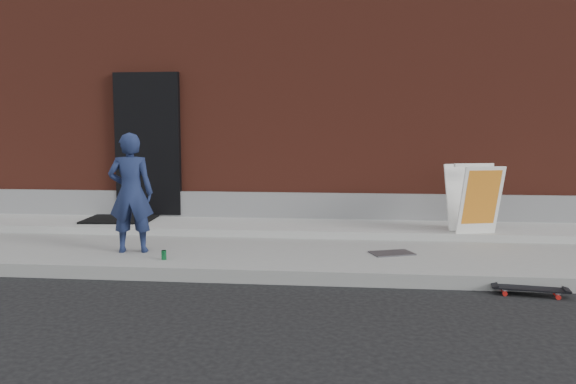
# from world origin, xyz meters

# --- Properties ---
(ground) EXTENTS (80.00, 80.00, 0.00)m
(ground) POSITION_xyz_m (0.00, 0.00, 0.00)
(ground) COLOR black
(ground) RESTS_ON ground
(sidewalk) EXTENTS (20.00, 3.00, 0.15)m
(sidewalk) POSITION_xyz_m (0.00, 1.50, 0.07)
(sidewalk) COLOR gray
(sidewalk) RESTS_ON ground
(apron) EXTENTS (20.00, 1.20, 0.10)m
(apron) POSITION_xyz_m (0.00, 2.40, 0.20)
(apron) COLOR gray
(apron) RESTS_ON sidewalk
(building) EXTENTS (20.00, 8.10, 5.00)m
(building) POSITION_xyz_m (-0.00, 6.99, 2.50)
(building) COLOR #5E2619
(building) RESTS_ON ground
(child) EXTENTS (0.58, 0.44, 1.44)m
(child) POSITION_xyz_m (-2.02, 0.75, 0.87)
(child) COLOR #192346
(child) RESTS_ON sidewalk
(skateboard) EXTENTS (0.71, 0.28, 0.08)m
(skateboard) POSITION_xyz_m (2.36, -0.12, 0.06)
(skateboard) COLOR #B01612
(skateboard) RESTS_ON ground
(pizza_sign) EXTENTS (0.71, 0.79, 0.93)m
(pizza_sign) POSITION_xyz_m (2.25, 1.98, 0.71)
(pizza_sign) COLOR white
(pizza_sign) RESTS_ON apron
(soda_can) EXTENTS (0.08, 0.08, 0.11)m
(soda_can) POSITION_xyz_m (-1.51, 0.38, 0.20)
(soda_can) COLOR #167036
(soda_can) RESTS_ON sidewalk
(doormat) EXTENTS (1.07, 0.90, 0.03)m
(doormat) POSITION_xyz_m (-2.90, 2.48, 0.26)
(doormat) COLOR black
(doormat) RESTS_ON apron
(utility_plate) EXTENTS (0.57, 0.47, 0.01)m
(utility_plate) POSITION_xyz_m (1.10, 0.97, 0.16)
(utility_plate) COLOR #4C4C50
(utility_plate) RESTS_ON sidewalk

